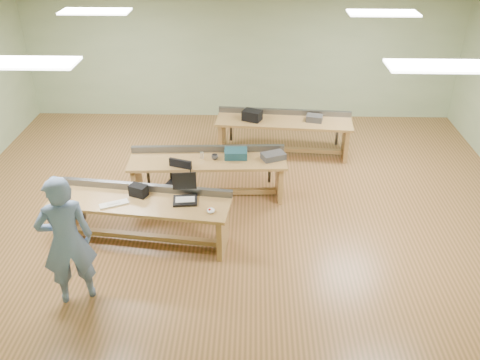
{
  "coord_description": "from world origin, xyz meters",
  "views": [
    {
      "loc": [
        0.28,
        -7.56,
        4.84
      ],
      "look_at": [
        0.09,
        -0.6,
        0.82
      ],
      "focal_mm": 38.0,
      "sensor_mm": 36.0,
      "label": 1
    }
  ],
  "objects_px": {
    "person": "(66,241)",
    "parts_bin_grey": "(273,156)",
    "mug": "(215,157)",
    "camera_bag": "(138,190)",
    "workbench_mid": "(208,169)",
    "drinks_can": "(202,155)",
    "laptop_base": "(185,201)",
    "task_chair": "(178,193)",
    "parts_bin_teal": "(236,154)",
    "workbench_front": "(142,211)",
    "workbench_back": "(284,129)"
  },
  "relations": [
    {
      "from": "workbench_front",
      "to": "parts_bin_teal",
      "type": "relative_size",
      "value": 7.12
    },
    {
      "from": "drinks_can",
      "to": "person",
      "type": "bearing_deg",
      "value": -118.97
    },
    {
      "from": "workbench_mid",
      "to": "drinks_can",
      "type": "xyz_separation_m",
      "value": [
        -0.1,
        0.01,
        0.25
      ]
    },
    {
      "from": "task_chair",
      "to": "drinks_can",
      "type": "height_order",
      "value": "task_chair"
    },
    {
      "from": "person",
      "to": "task_chair",
      "type": "distance_m",
      "value": 2.52
    },
    {
      "from": "parts_bin_teal",
      "to": "mug",
      "type": "distance_m",
      "value": 0.38
    },
    {
      "from": "workbench_mid",
      "to": "workbench_back",
      "type": "bearing_deg",
      "value": 48.22
    },
    {
      "from": "task_chair",
      "to": "parts_bin_teal",
      "type": "xyz_separation_m",
      "value": [
        0.97,
        0.55,
        0.49
      ]
    },
    {
      "from": "workbench_back",
      "to": "camera_bag",
      "type": "relative_size",
      "value": 10.68
    },
    {
      "from": "workbench_front",
      "to": "camera_bag",
      "type": "xyz_separation_m",
      "value": [
        -0.05,
        0.13,
        0.29
      ]
    },
    {
      "from": "workbench_mid",
      "to": "mug",
      "type": "xyz_separation_m",
      "value": [
        0.13,
        -0.02,
        0.24
      ]
    },
    {
      "from": "task_chair",
      "to": "mug",
      "type": "relative_size",
      "value": 7.93
    },
    {
      "from": "workbench_front",
      "to": "workbench_back",
      "type": "xyz_separation_m",
      "value": [
        2.32,
        3.12,
        0.0
      ]
    },
    {
      "from": "parts_bin_grey",
      "to": "mug",
      "type": "xyz_separation_m",
      "value": [
        -1.02,
        -0.05,
        -0.01
      ]
    },
    {
      "from": "person",
      "to": "camera_bag",
      "type": "height_order",
      "value": "person"
    },
    {
      "from": "workbench_front",
      "to": "mug",
      "type": "relative_size",
      "value": 24.83
    },
    {
      "from": "mug",
      "to": "camera_bag",
      "type": "bearing_deg",
      "value": -131.38
    },
    {
      "from": "laptop_base",
      "to": "camera_bag",
      "type": "relative_size",
      "value": 1.37
    },
    {
      "from": "task_chair",
      "to": "mug",
      "type": "bearing_deg",
      "value": 56.24
    },
    {
      "from": "workbench_front",
      "to": "parts_bin_grey",
      "type": "bearing_deg",
      "value": 41.39
    },
    {
      "from": "workbench_front",
      "to": "workbench_mid",
      "type": "bearing_deg",
      "value": 63.58
    },
    {
      "from": "workbench_mid",
      "to": "person",
      "type": "bearing_deg",
      "value": -123.6
    },
    {
      "from": "person",
      "to": "parts_bin_grey",
      "type": "xyz_separation_m",
      "value": [
        2.72,
        2.69,
        -0.13
      ]
    },
    {
      "from": "workbench_mid",
      "to": "parts_bin_grey",
      "type": "bearing_deg",
      "value": -1.45
    },
    {
      "from": "task_chair",
      "to": "drinks_can",
      "type": "relative_size",
      "value": 7.93
    },
    {
      "from": "workbench_back",
      "to": "parts_bin_teal",
      "type": "height_order",
      "value": "parts_bin_teal"
    },
    {
      "from": "workbench_back",
      "to": "drinks_can",
      "type": "xyz_separation_m",
      "value": [
        -1.51,
        -1.74,
        0.25
      ]
    },
    {
      "from": "task_chair",
      "to": "parts_bin_teal",
      "type": "distance_m",
      "value": 1.22
    },
    {
      "from": "workbench_front",
      "to": "mug",
      "type": "bearing_deg",
      "value": 59.69
    },
    {
      "from": "drinks_can",
      "to": "laptop_base",
      "type": "bearing_deg",
      "value": -94.93
    },
    {
      "from": "laptop_base",
      "to": "parts_bin_grey",
      "type": "bearing_deg",
      "value": 40.36
    },
    {
      "from": "workbench_front",
      "to": "camera_bag",
      "type": "distance_m",
      "value": 0.32
    },
    {
      "from": "workbench_mid",
      "to": "camera_bag",
      "type": "distance_m",
      "value": 1.59
    },
    {
      "from": "workbench_front",
      "to": "task_chair",
      "type": "relative_size",
      "value": 3.13
    },
    {
      "from": "workbench_mid",
      "to": "camera_bag",
      "type": "relative_size",
      "value": 10.55
    },
    {
      "from": "workbench_mid",
      "to": "parts_bin_grey",
      "type": "xyz_separation_m",
      "value": [
        1.14,
        0.03,
        0.25
      ]
    },
    {
      "from": "workbench_mid",
      "to": "parts_bin_teal",
      "type": "distance_m",
      "value": 0.56
    },
    {
      "from": "workbench_back",
      "to": "person",
      "type": "distance_m",
      "value": 5.35
    },
    {
      "from": "workbench_front",
      "to": "mug",
      "type": "xyz_separation_m",
      "value": [
        1.03,
        1.35,
        0.24
      ]
    },
    {
      "from": "person",
      "to": "parts_bin_grey",
      "type": "relative_size",
      "value": 4.76
    },
    {
      "from": "parts_bin_teal",
      "to": "drinks_can",
      "type": "height_order",
      "value": "parts_bin_teal"
    },
    {
      "from": "workbench_back",
      "to": "parts_bin_teal",
      "type": "relative_size",
      "value": 7.09
    },
    {
      "from": "person",
      "to": "parts_bin_grey",
      "type": "distance_m",
      "value": 3.83
    },
    {
      "from": "laptop_base",
      "to": "drinks_can",
      "type": "relative_size",
      "value": 3.17
    },
    {
      "from": "laptop_base",
      "to": "mug",
      "type": "xyz_separation_m",
      "value": [
        0.35,
        1.39,
        0.02
      ]
    },
    {
      "from": "person",
      "to": "task_chair",
      "type": "height_order",
      "value": "person"
    },
    {
      "from": "camera_bag",
      "to": "mug",
      "type": "relative_size",
      "value": 2.31
    },
    {
      "from": "mug",
      "to": "task_chair",
      "type": "bearing_deg",
      "value": -142.98
    },
    {
      "from": "person",
      "to": "drinks_can",
      "type": "bearing_deg",
      "value": -143.08
    },
    {
      "from": "parts_bin_grey",
      "to": "workbench_front",
      "type": "bearing_deg",
      "value": -145.6
    }
  ]
}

